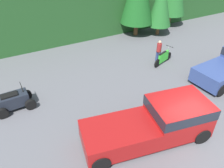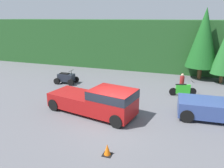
{
  "view_description": "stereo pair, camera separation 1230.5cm",
  "coord_description": "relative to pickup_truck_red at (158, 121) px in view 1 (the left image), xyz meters",
  "views": [
    {
      "loc": [
        -6.55,
        -4.36,
        7.92
      ],
      "look_at": [
        -1.61,
        4.59,
        0.95
      ],
      "focal_mm": 35.0,
      "sensor_mm": 36.0,
      "label": 1
    },
    {
      "loc": [
        3.71,
        -10.9,
        6.01
      ],
      "look_at": [
        -1.61,
        4.59,
        0.95
      ],
      "focal_mm": 35.0,
      "sensor_mm": 36.0,
      "label": 2
    }
  ],
  "objects": [
    {
      "name": "hillside_backdrop",
      "position": [
        1.25,
        15.05,
        1.87
      ],
      "size": [
        44.0,
        6.0,
        5.67
      ],
      "color": "#235123",
      "rests_on": "ground_plane"
    },
    {
      "name": "ground_plane",
      "position": [
        1.25,
        -0.95,
        -0.97
      ],
      "size": [
        80.0,
        80.0,
        0.0
      ],
      "primitive_type": "plane",
      "color": "#5B5B60"
    },
    {
      "name": "rider_person",
      "position": [
        4.82,
        5.88,
        -0.05
      ],
      "size": [
        0.47,
        0.47,
        1.68
      ],
      "rotation": [
        0.0,
        0.0,
        0.48
      ],
      "color": "navy",
      "rests_on": "ground_plane"
    },
    {
      "name": "pickup_truck_red",
      "position": [
        0.0,
        0.0,
        0.0
      ],
      "size": [
        6.09,
        3.18,
        1.83
      ],
      "rotation": [
        0.0,
        0.0,
        -0.19
      ],
      "color": "maroon",
      "rests_on": "ground_plane"
    },
    {
      "name": "tree_mid_left",
      "position": [
        8.27,
        10.24,
        2.06
      ],
      "size": [
        2.27,
        2.27,
        5.15
      ],
      "color": "brown",
      "rests_on": "ground_plane"
    },
    {
      "name": "dirt_bike",
      "position": [
        4.96,
        5.45,
        -0.5
      ],
      "size": [
        2.08,
        0.89,
        1.16
      ],
      "rotation": [
        0.0,
        0.0,
        0.32
      ],
      "color": "black",
      "rests_on": "ground_plane"
    },
    {
      "name": "quad_atv",
      "position": [
        -5.48,
        5.37,
        -0.46
      ],
      "size": [
        2.05,
        1.28,
        1.28
      ],
      "rotation": [
        0.0,
        0.0,
        0.02
      ],
      "color": "black",
      "rests_on": "ground_plane"
    }
  ]
}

